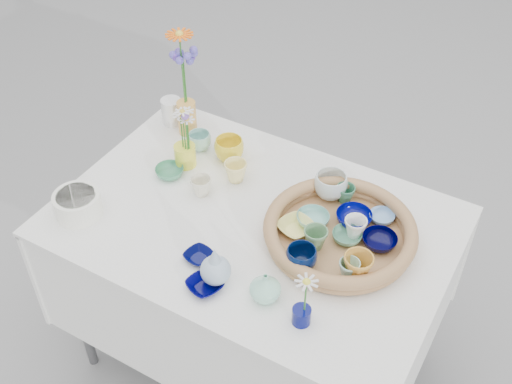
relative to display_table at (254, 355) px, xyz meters
The scene contains 34 objects.
ground 0.00m from the display_table, ahead, with size 80.00×80.00×0.00m, color gray.
display_table is the anchor object (origin of this frame).
wicker_tray 0.85m from the display_table, 10.12° to the left, with size 0.47×0.47×0.08m, color #9C744C, non-canonical shape.
tray_ceramic_0 0.86m from the display_table, 24.77° to the left, with size 0.11×0.11×0.04m, color #020565.
tray_ceramic_1 0.90m from the display_table, 11.54° to the left, with size 0.11×0.11×0.03m, color black.
tray_ceramic_2 0.91m from the display_table, ahead, with size 0.09×0.09×0.08m, color gold.
tray_ceramic_3 0.85m from the display_table, ahead, with size 0.09×0.09×0.03m, color #569274.
tray_ceramic_4 0.85m from the display_table, ahead, with size 0.07×0.07×0.07m, color #5D8C5F.
tray_ceramic_5 0.82m from the display_table, 20.24° to the left, with size 0.10×0.10×0.03m, color #70B4AA.
tray_ceramic_6 0.87m from the display_table, 50.57° to the left, with size 0.11×0.11×0.09m, color silver.
tray_ceramic_7 0.88m from the display_table, 14.52° to the left, with size 0.07×0.07×0.07m, color white.
tray_ceramic_8 0.90m from the display_table, 27.15° to the left, with size 0.08×0.08×0.03m, color #7FABD9.
tray_ceramic_9 0.86m from the display_table, 26.84° to the right, with size 0.09×0.09×0.07m, color #03123C.
tray_ceramic_10 0.81m from the display_table, ahead, with size 0.11×0.11×0.03m, color #FCEF7E.
tray_ceramic_11 0.89m from the display_table, 12.22° to the right, with size 0.06×0.06×0.06m, color #A0DBCC.
tray_ceramic_12 0.87m from the display_table, 43.34° to the left, with size 0.06×0.06×0.06m, color #377553.
loose_ceramic_0 0.87m from the display_table, 135.10° to the left, with size 0.10×0.10×0.08m, color yellow.
loose_ceramic_1 0.83m from the display_table, 136.70° to the left, with size 0.08×0.08×0.07m, color #FFEE8D.
loose_ceramic_2 0.86m from the display_table, behind, with size 0.10×0.10×0.03m, color #408C64.
loose_ceramic_3 0.83m from the display_table, behind, with size 0.07×0.07×0.07m, color #E9E4C4.
loose_ceramic_4 0.81m from the display_table, 104.37° to the right, with size 0.08×0.08×0.02m, color #02063D.
loose_ceramic_5 0.90m from the display_table, 147.40° to the left, with size 0.08×0.08×0.07m, color #93CCC1.
loose_ceramic_6 0.84m from the display_table, 86.14° to the right, with size 0.10×0.10×0.02m, color #030244.
fluted_bowl 0.98m from the display_table, 153.23° to the right, with size 0.15×0.15×0.08m, color white, non-canonical shape.
bud_vase_paleblue 0.88m from the display_table, 82.85° to the right, with size 0.09×0.09×0.14m, color #9CB4CA, non-canonical shape.
bud_vase_seafoam 0.87m from the display_table, 53.64° to the right, with size 0.09×0.09×0.09m, color #9AE3C2.
bud_vase_cobalt 0.90m from the display_table, 41.60° to the right, with size 0.05×0.05×0.05m, color #050A56.
single_daisy 0.97m from the display_table, 40.73° to the right, with size 0.07×0.07×0.13m, color silver, non-canonical shape.
tall_vase_yellow 0.99m from the display_table, 147.29° to the left, with size 0.07×0.07×0.13m, color #F0AC4C.
gerbera 1.16m from the display_table, 147.34° to the left, with size 0.11×0.11×0.29m, color orange, non-canonical shape.
hydrangea 1.13m from the display_table, 146.56° to the left, with size 0.07×0.07×0.25m, color #663FC6, non-canonical shape.
white_pitcher 1.02m from the display_table, 150.00° to the left, with size 0.11×0.08×0.10m, color white, non-canonical shape.
daisy_cup 0.89m from the display_table, 160.25° to the left, with size 0.08×0.08×0.08m, color #F8F43E.
daisy_posy 1.00m from the display_table, 157.69° to the left, with size 0.08×0.08×0.16m, color white, non-canonical shape.
Camera 1 is at (0.74, -1.28, 2.21)m, focal length 45.00 mm.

